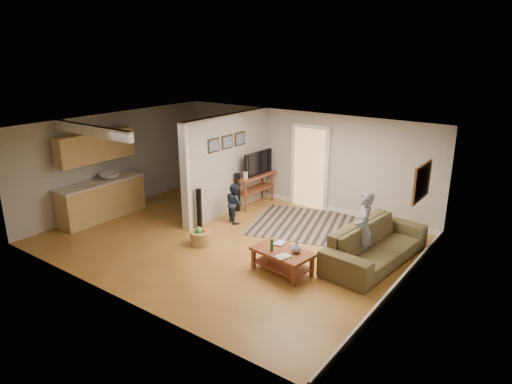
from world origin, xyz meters
TOP-DOWN VIEW (x-y plane):
  - ground at (0.00, 0.00)m, footprint 7.50×7.50m
  - room_shell at (-1.07, 0.43)m, footprint 7.54×6.02m
  - area_rug at (1.12, 1.83)m, footprint 3.49×2.96m
  - sofa at (3.01, 0.86)m, footprint 1.28×2.69m
  - coffee_table at (1.76, -0.57)m, footprint 1.21×0.81m
  - tv_console at (-0.94, 2.19)m, footprint 0.55×1.37m
  - speaker_left at (-1.00, 0.11)m, footprint 0.13×0.13m
  - speaker_right at (-1.00, 1.54)m, footprint 0.10×0.10m
  - toy_basket at (-0.36, -0.55)m, footprint 0.45×0.45m
  - child at (2.78, 0.72)m, footprint 0.53×0.62m
  - toddler at (-0.60, 0.90)m, footprint 0.58×0.54m

SIDE VIEW (x-z plane):
  - ground at x=0.00m, z-range 0.00..0.00m
  - sofa at x=3.01m, z-range -0.38..0.38m
  - child at x=2.78m, z-range -0.72..0.72m
  - toddler at x=-0.60m, z-range -0.48..0.48m
  - area_rug at x=1.12m, z-range 0.00..0.01m
  - toy_basket at x=-0.36m, z-range -0.03..0.37m
  - coffee_table at x=1.76m, z-range 0.01..0.68m
  - speaker_left at x=-1.00m, z-range 0.00..0.98m
  - speaker_right at x=-1.00m, z-range 0.00..1.02m
  - tv_console at x=-0.94m, z-range 0.19..1.36m
  - room_shell at x=-1.07m, z-range 0.20..2.72m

